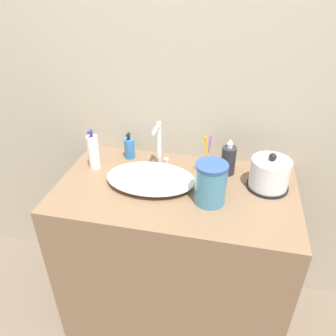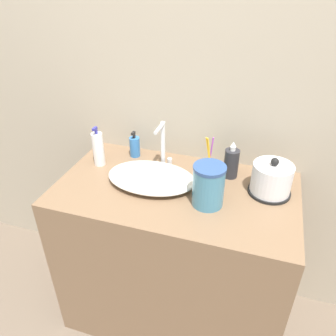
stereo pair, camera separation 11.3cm
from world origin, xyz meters
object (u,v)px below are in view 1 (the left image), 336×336
toothbrush_cup (206,167)px  shampoo_bottle (130,148)px  lotion_bottle (94,152)px  electric_kettle (269,175)px  mouthwash_bottle (228,160)px  water_pitcher (211,183)px  faucet (160,144)px

toothbrush_cup → shampoo_bottle: size_ratio=1.51×
lotion_bottle → shampoo_bottle: size_ratio=1.46×
lotion_bottle → shampoo_bottle: lotion_bottle is taller
electric_kettle → lotion_bottle: 0.83m
mouthwash_bottle → water_pitcher: 0.25m
toothbrush_cup → mouthwash_bottle: toothbrush_cup is taller
toothbrush_cup → shampoo_bottle: bearing=167.8°
lotion_bottle → mouthwash_bottle: 0.65m
electric_kettle → mouthwash_bottle: mouthwash_bottle is taller
faucet → shampoo_bottle: (-0.17, 0.05, -0.07)m
faucet → toothbrush_cup: size_ratio=1.08×
lotion_bottle → shampoo_bottle: 0.19m
toothbrush_cup → mouthwash_bottle: (0.10, 0.04, 0.03)m
faucet → shampoo_bottle: size_ratio=1.64×
shampoo_bottle → mouthwash_bottle: mouthwash_bottle is taller
shampoo_bottle → mouthwash_bottle: size_ratio=0.77×
mouthwash_bottle → toothbrush_cup: bearing=-157.0°
shampoo_bottle → water_pitcher: 0.54m
water_pitcher → lotion_bottle: bearing=165.2°
faucet → lotion_bottle: (-0.31, -0.08, -0.04)m
faucet → electric_kettle: size_ratio=1.25×
toothbrush_cup → lotion_bottle: (-0.55, -0.05, 0.04)m
mouthwash_bottle → water_pitcher: bearing=-103.9°
electric_kettle → shampoo_bottle: bearing=169.5°
toothbrush_cup → water_pitcher: 0.21m
shampoo_bottle → water_pitcher: bearing=-32.7°
shampoo_bottle → lotion_bottle: bearing=-135.7°
shampoo_bottle → toothbrush_cup: bearing=-12.2°
faucet → shampoo_bottle: 0.19m
lotion_bottle → mouthwash_bottle: bearing=7.8°
faucet → toothbrush_cup: 0.25m
electric_kettle → toothbrush_cup: (-0.29, 0.04, -0.02)m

